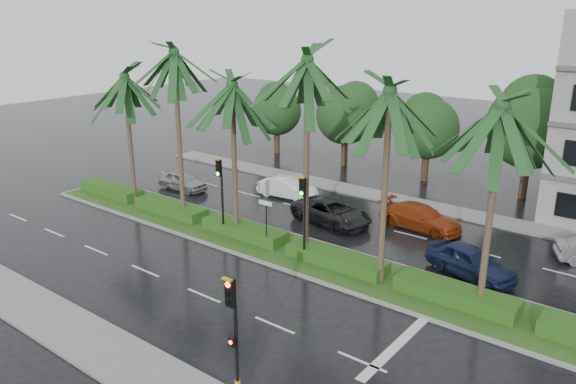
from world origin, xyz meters
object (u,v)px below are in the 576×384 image
Objects in this scene: signal_median_left at (221,186)px; car_silver at (182,181)px; signal_near at (234,335)px; car_red at (420,217)px; street_sign at (266,212)px; car_darkgrey at (331,212)px; car_white at (287,188)px; car_blue at (471,261)px.

signal_median_left is 9.86m from car_silver.
signal_near is 1.13× the size of car_silver.
signal_median_left is 0.91× the size of car_red.
street_sign reaches higher than car_darkgrey.
street_sign is (3.00, 0.18, -0.87)m from signal_median_left.
signal_near is at bearing -44.09° from signal_median_left.
signal_near is 1.68× the size of street_sign.
car_darkgrey is (-6.50, 15.22, -1.80)m from signal_near.
car_white is (-11.50, 17.44, -1.83)m from signal_near.
street_sign is 0.68× the size of car_silver.
signal_near is at bearing -153.52° from car_white.
car_darkgrey is 1.05× the size of car_red.
signal_median_left is 0.86× the size of car_darkgrey.
car_red is (8.00, 7.92, -2.30)m from signal_median_left.
car_white is (-4.50, 7.57, -1.46)m from street_sign.
car_white is at bearing 91.44° from car_blue.
signal_median_left is at bearing -119.41° from car_silver.
street_sign is 0.54× the size of car_red.
signal_near is 20.97m from car_white.
signal_median_left is at bearing 135.91° from signal_near.
car_red is 6.17m from car_blue.
car_white is 0.80× the size of car_darkgrey.
car_red is (5.00, 7.74, -1.43)m from street_sign.
street_sign is (-7.00, 9.87, -0.38)m from signal_near.
car_white is at bearing 75.00° from car_darkgrey.
street_sign reaches higher than car_white.
signal_median_left reaches higher than signal_near.
signal_near reaches higher than car_blue.
car_red is at bearing -79.04° from car_silver.
car_blue reaches higher than car_white.
street_sign is 10.22m from car_blue.
signal_median_left reaches higher than car_blue.
car_blue is (2.50, 13.39, -1.75)m from signal_near.
car_blue is at bearing -92.94° from car_silver.
signal_median_left is 13.23m from car_blue.
car_silver is at bearing 105.10° from car_red.
signal_median_left reaches higher than car_red.
car_darkgrey is 9.18m from car_blue.
car_white is 5.47m from car_darkgrey.
signal_near is 0.99× the size of car_blue.
car_red reaches higher than car_silver.
car_darkgrey is at bearing 121.84° from car_red.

